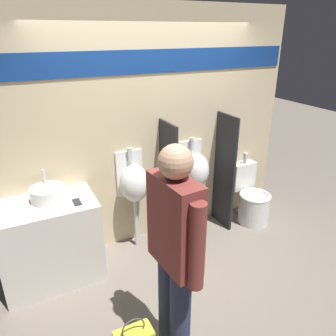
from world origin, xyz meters
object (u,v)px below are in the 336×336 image
cell_phone (77,202)px  toilet (251,200)px  person_in_vest (175,250)px  urinal_near_counter (134,183)px  urinal_far (195,171)px  sink_basin (48,194)px

cell_phone → toilet: (2.30, 0.10, -0.59)m
cell_phone → person_in_vest: bearing=-69.7°
urinal_near_counter → toilet: urinal_near_counter is taller
cell_phone → person_in_vest: (0.44, -1.19, 0.09)m
urinal_near_counter → urinal_far: 0.80m
sink_basin → toilet: (2.53, -0.08, -0.65)m
sink_basin → toilet: bearing=-1.8°
cell_phone → urinal_near_counter: bearing=20.7°
sink_basin → person_in_vest: size_ratio=0.19×
toilet → person_in_vest: (-1.86, -1.29, 0.68)m
cell_phone → urinal_near_counter: urinal_near_counter is taller
cell_phone → urinal_far: urinal_far is taller
toilet → sink_basin: bearing=178.2°
urinal_near_counter → cell_phone: bearing=-159.3°
urinal_far → urinal_near_counter: bearing=180.0°
sink_basin → urinal_near_counter: (0.93, 0.08, -0.12)m
cell_phone → urinal_far: size_ratio=0.11×
toilet → cell_phone: bearing=-177.5°
sink_basin → person_in_vest: (0.68, -1.37, 0.03)m
sink_basin → person_in_vest: person_in_vest is taller
urinal_near_counter → urinal_far: bearing=0.0°
urinal_far → toilet: urinal_far is taller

